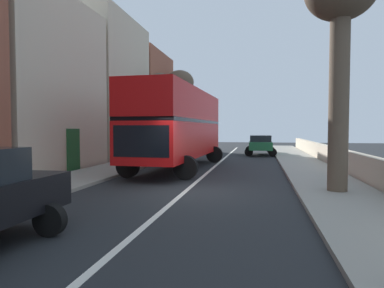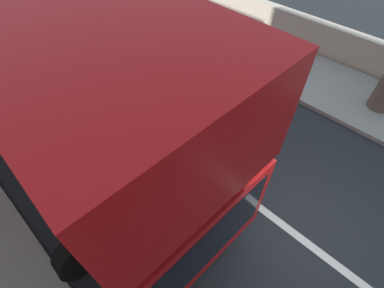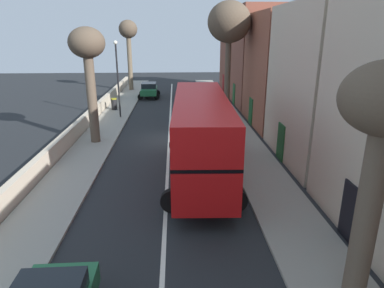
# 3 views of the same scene
# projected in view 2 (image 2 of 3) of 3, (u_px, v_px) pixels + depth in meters

# --- Properties ---
(ground_plane) EXTENTS (84.00, 84.00, 0.00)m
(ground_plane) POSITION_uv_depth(u_px,v_px,m) (302.00, 239.00, 5.47)
(ground_plane) COLOR black
(road_centre_line) EXTENTS (0.16, 54.00, 0.01)m
(road_centre_line) POSITION_uv_depth(u_px,v_px,m) (302.00, 239.00, 5.47)
(road_centre_line) COLOR silver
(road_centre_line) RESTS_ON ground
(double_decker_bus) EXTENTS (3.82, 10.77, 4.06)m
(double_decker_bus) POSITION_uv_depth(u_px,v_px,m) (23.00, 47.00, 5.71)
(double_decker_bus) COLOR red
(double_decker_bus) RESTS_ON ground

